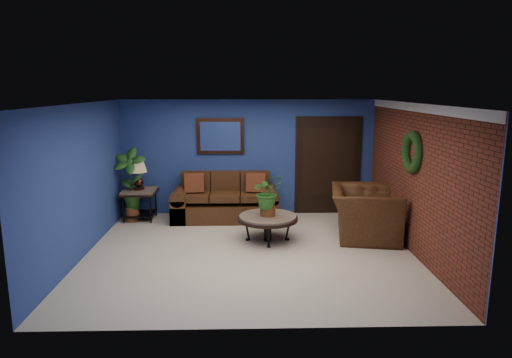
{
  "coord_description": "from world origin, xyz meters",
  "views": [
    {
      "loc": [
        -0.09,
        -7.35,
        2.75
      ],
      "look_at": [
        0.12,
        0.55,
        1.16
      ],
      "focal_mm": 32.0,
      "sensor_mm": 36.0,
      "label": 1
    }
  ],
  "objects_px": {
    "table_lamp": "(138,171)",
    "side_chair": "(257,196)",
    "armchair": "(365,213)",
    "end_table": "(140,196)",
    "sofa": "(226,203)",
    "coffee_table": "(268,219)"
  },
  "relations": [
    {
      "from": "sofa",
      "to": "table_lamp",
      "type": "distance_m",
      "value": 1.94
    },
    {
      "from": "armchair",
      "to": "side_chair",
      "type": "bearing_deg",
      "value": 65.91
    },
    {
      "from": "table_lamp",
      "to": "armchair",
      "type": "xyz_separation_m",
      "value": [
        4.45,
        -1.28,
        -0.58
      ]
    },
    {
      "from": "sofa",
      "to": "armchair",
      "type": "distance_m",
      "value": 2.95
    },
    {
      "from": "end_table",
      "to": "table_lamp",
      "type": "distance_m",
      "value": 0.54
    },
    {
      "from": "coffee_table",
      "to": "end_table",
      "type": "relative_size",
      "value": 1.55
    },
    {
      "from": "coffee_table",
      "to": "table_lamp",
      "type": "distance_m",
      "value": 3.06
    },
    {
      "from": "sofa",
      "to": "armchair",
      "type": "bearing_deg",
      "value": -26.46
    },
    {
      "from": "coffee_table",
      "to": "side_chair",
      "type": "distance_m",
      "value": 1.51
    },
    {
      "from": "table_lamp",
      "to": "coffee_table",
      "type": "bearing_deg",
      "value": -28.69
    },
    {
      "from": "sofa",
      "to": "table_lamp",
      "type": "relative_size",
      "value": 3.64
    },
    {
      "from": "side_chair",
      "to": "armchair",
      "type": "xyz_separation_m",
      "value": [
        1.96,
        -1.34,
        -0.02
      ]
    },
    {
      "from": "sofa",
      "to": "coffee_table",
      "type": "distance_m",
      "value": 1.69
    },
    {
      "from": "side_chair",
      "to": "end_table",
      "type": "bearing_deg",
      "value": 179.18
    },
    {
      "from": "table_lamp",
      "to": "side_chair",
      "type": "bearing_deg",
      "value": 1.44
    },
    {
      "from": "sofa",
      "to": "coffee_table",
      "type": "height_order",
      "value": "sofa"
    },
    {
      "from": "sofa",
      "to": "armchair",
      "type": "xyz_separation_m",
      "value": [
        2.64,
        -1.31,
        0.13
      ]
    },
    {
      "from": "sofa",
      "to": "coffee_table",
      "type": "xyz_separation_m",
      "value": [
        0.82,
        -1.47,
        0.09
      ]
    },
    {
      "from": "table_lamp",
      "to": "armchair",
      "type": "distance_m",
      "value": 4.67
    },
    {
      "from": "coffee_table",
      "to": "end_table",
      "type": "xyz_separation_m",
      "value": [
        -2.63,
        1.44,
        0.08
      ]
    },
    {
      "from": "end_table",
      "to": "side_chair",
      "type": "xyz_separation_m",
      "value": [
        2.49,
        0.06,
        -0.02
      ]
    },
    {
      "from": "table_lamp",
      "to": "armchair",
      "type": "height_order",
      "value": "table_lamp"
    }
  ]
}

